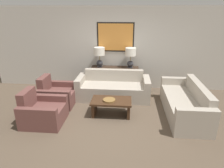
# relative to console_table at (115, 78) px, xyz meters

# --- Properties ---
(ground_plane) EXTENTS (20.00, 20.00, 0.00)m
(ground_plane) POSITION_rel_console_table_xyz_m (0.00, -2.04, -0.38)
(ground_plane) COLOR brown
(back_wall) EXTENTS (8.32, 0.12, 2.65)m
(back_wall) POSITION_rel_console_table_xyz_m (0.00, 0.28, 0.95)
(back_wall) COLOR beige
(back_wall) RESTS_ON ground_plane
(console_table) EXTENTS (1.53, 0.40, 0.77)m
(console_table) POSITION_rel_console_table_xyz_m (0.00, 0.00, 0.00)
(console_table) COLOR #332319
(console_table) RESTS_ON ground_plane
(table_lamp_left) EXTENTS (0.34, 0.34, 0.64)m
(table_lamp_left) POSITION_rel_console_table_xyz_m (-0.50, 0.00, 0.80)
(table_lamp_left) COLOR #333338
(table_lamp_left) RESTS_ON console_table
(table_lamp_right) EXTENTS (0.34, 0.34, 0.64)m
(table_lamp_right) POSITION_rel_console_table_xyz_m (0.50, 0.00, 0.80)
(table_lamp_right) COLOR #333338
(table_lamp_right) RESTS_ON console_table
(couch_by_back_wall) EXTENTS (2.15, 0.85, 0.81)m
(couch_by_back_wall) POSITION_rel_console_table_xyz_m (0.00, -0.68, -0.09)
(couch_by_back_wall) COLOR #ADA393
(couch_by_back_wall) RESTS_ON ground_plane
(couch_by_side) EXTENTS (0.85, 2.15, 0.81)m
(couch_by_side) POSITION_rel_console_table_xyz_m (1.90, -1.54, -0.09)
(couch_by_side) COLOR #ADA393
(couch_by_side) RESTS_ON ground_plane
(coffee_table) EXTENTS (1.01, 0.58, 0.41)m
(coffee_table) POSITION_rel_console_table_xyz_m (0.04, -1.73, -0.09)
(coffee_table) COLOR #3D2616
(coffee_table) RESTS_ON ground_plane
(decorative_bowl) EXTENTS (0.31, 0.31, 0.04)m
(decorative_bowl) POSITION_rel_console_table_xyz_m (-0.01, -1.78, 0.05)
(decorative_bowl) COLOR olive
(decorative_bowl) RESTS_ON coffee_table
(armchair_near_back_wall) EXTENTS (0.91, 0.87, 0.81)m
(armchair_near_back_wall) POSITION_rel_console_table_xyz_m (-1.55, -1.24, -0.11)
(armchair_near_back_wall) COLOR brown
(armchair_near_back_wall) RESTS_ON ground_plane
(armchair_near_camera) EXTENTS (0.91, 0.87, 0.81)m
(armchair_near_camera) POSITION_rel_console_table_xyz_m (-1.55, -2.23, -0.11)
(armchair_near_camera) COLOR brown
(armchair_near_camera) RESTS_ON ground_plane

